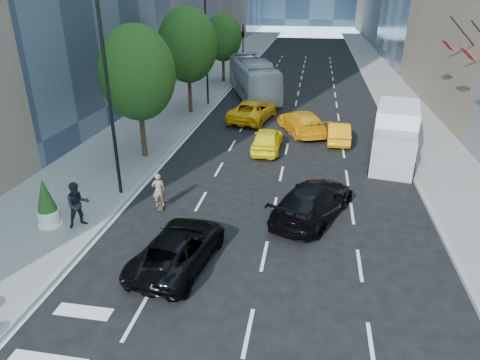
% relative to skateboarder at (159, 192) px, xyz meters
% --- Properties ---
extents(ground, '(160.00, 160.00, 0.00)m').
position_rel_skateboarder_xyz_m(ground, '(4.17, -3.00, -0.81)').
color(ground, black).
rests_on(ground, ground).
extents(sidewalk_left, '(6.00, 120.00, 0.15)m').
position_rel_skateboarder_xyz_m(sidewalk_left, '(-4.83, 27.00, -0.74)').
color(sidewalk_left, slate).
rests_on(sidewalk_left, ground).
extents(sidewalk_right, '(4.00, 120.00, 0.15)m').
position_rel_skateboarder_xyz_m(sidewalk_right, '(14.17, 27.00, -0.74)').
color(sidewalk_right, slate).
rests_on(sidewalk_right, ground).
extents(lamp_near, '(2.13, 0.22, 10.00)m').
position_rel_skateboarder_xyz_m(lamp_near, '(-2.16, 1.00, 5.00)').
color(lamp_near, black).
rests_on(lamp_near, sidewalk_left).
extents(lamp_far, '(2.13, 0.22, 10.00)m').
position_rel_skateboarder_xyz_m(lamp_far, '(-2.16, 19.00, 5.00)').
color(lamp_far, black).
rests_on(lamp_far, sidewalk_left).
extents(tree_near, '(4.20, 4.20, 7.46)m').
position_rel_skateboarder_xyz_m(tree_near, '(-3.03, 6.00, 4.16)').
color(tree_near, black).
rests_on(tree_near, sidewalk_left).
extents(tree_mid, '(4.50, 4.50, 7.99)m').
position_rel_skateboarder_xyz_m(tree_mid, '(-3.03, 16.00, 4.51)').
color(tree_mid, black).
rests_on(tree_mid, sidewalk_left).
extents(tree_far, '(3.90, 3.90, 6.92)m').
position_rel_skateboarder_xyz_m(tree_far, '(-3.03, 29.00, 3.81)').
color(tree_far, black).
rests_on(tree_far, sidewalk_left).
extents(traffic_signal, '(2.48, 0.53, 5.20)m').
position_rel_skateboarder_xyz_m(traffic_signal, '(-2.23, 37.00, 3.42)').
color(traffic_signal, black).
rests_on(traffic_signal, sidewalk_left).
extents(skateboarder, '(0.69, 0.57, 1.62)m').
position_rel_skateboarder_xyz_m(skateboarder, '(0.00, 0.00, 0.00)').
color(skateboarder, '#806850').
rests_on(skateboarder, ground).
extents(black_sedan_lincoln, '(2.91, 5.10, 1.34)m').
position_rel_skateboarder_xyz_m(black_sedan_lincoln, '(2.17, -4.00, -0.14)').
color(black_sedan_lincoln, black).
rests_on(black_sedan_lincoln, ground).
extents(black_sedan_mercedes, '(4.08, 5.85, 1.57)m').
position_rel_skateboarder_xyz_m(black_sedan_mercedes, '(6.87, 0.37, -0.02)').
color(black_sedan_mercedes, black).
rests_on(black_sedan_mercedes, ground).
extents(taxi_a, '(1.75, 4.28, 1.45)m').
position_rel_skateboarder_xyz_m(taxi_a, '(3.98, 8.50, -0.08)').
color(taxi_a, yellow).
rests_on(taxi_a, ground).
extents(taxi_b, '(1.43, 4.03, 1.33)m').
position_rel_skateboarder_xyz_m(taxi_b, '(8.37, 11.00, -0.15)').
color(taxi_b, orange).
rests_on(taxi_b, ground).
extents(taxi_c, '(3.62, 6.00, 1.56)m').
position_rel_skateboarder_xyz_m(taxi_c, '(2.17, 15.00, -0.03)').
color(taxi_c, '#FFB60D').
rests_on(taxi_c, ground).
extents(taxi_d, '(4.05, 5.73, 1.54)m').
position_rel_skateboarder_xyz_m(taxi_d, '(5.92, 12.50, -0.04)').
color(taxi_d, '#EB9E0C').
rests_on(taxi_d, ground).
extents(city_bus, '(6.52, 12.38, 3.37)m').
position_rel_skateboarder_xyz_m(city_bus, '(0.97, 23.26, 0.88)').
color(city_bus, '#BABCC1').
rests_on(city_bus, ground).
extents(box_truck, '(3.36, 6.66, 3.04)m').
position_rel_skateboarder_xyz_m(box_truck, '(11.42, 8.28, 0.74)').
color(box_truck, silver).
rests_on(box_truck, ground).
extents(pedestrian_a, '(1.20, 1.19, 1.96)m').
position_rel_skateboarder_xyz_m(pedestrian_a, '(-2.63, -2.29, 0.32)').
color(pedestrian_a, black).
rests_on(pedestrian_a, sidewalk_left).
extents(pedestrian_b, '(1.14, 0.84, 1.79)m').
position_rel_skateboarder_xyz_m(pedestrian_b, '(-7.03, 15.00, 0.24)').
color(pedestrian_b, black).
rests_on(pedestrian_b, sidewalk_left).
extents(planter_shrub, '(0.88, 0.88, 2.12)m').
position_rel_skateboarder_xyz_m(planter_shrub, '(-3.92, -2.48, 0.35)').
color(planter_shrub, '#EDE5C4').
rests_on(planter_shrub, sidewalk_left).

